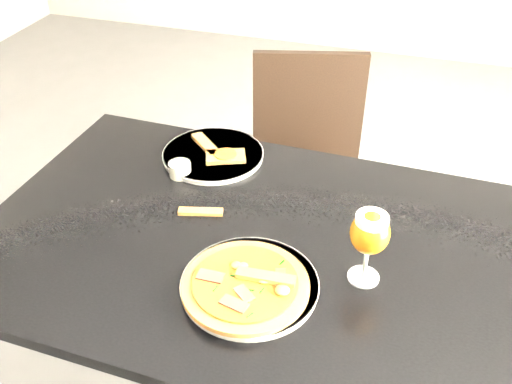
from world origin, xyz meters
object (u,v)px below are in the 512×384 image
(chair_far, at_px, (306,172))
(pizza, at_px, (246,284))
(beer_glass, at_px, (370,234))
(dining_table, at_px, (247,266))

(chair_far, xyz_separation_m, pizza, (0.06, -0.85, 0.30))
(beer_glass, bearing_deg, dining_table, 169.01)
(chair_far, bearing_deg, pizza, -100.72)
(dining_table, distance_m, chair_far, 0.71)
(beer_glass, bearing_deg, chair_far, 110.56)
(chair_far, relative_size, pizza, 3.38)
(dining_table, height_order, beer_glass, beer_glass)
(chair_far, distance_m, beer_glass, 0.88)
(chair_far, xyz_separation_m, beer_glass, (0.28, -0.74, 0.39))
(dining_table, distance_m, pizza, 0.20)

